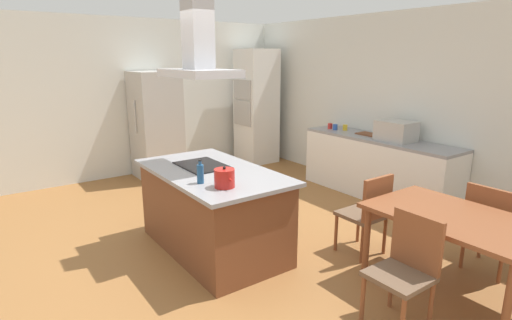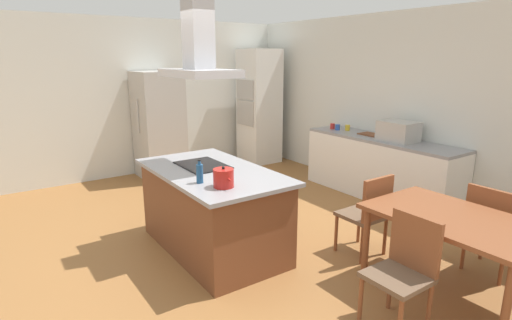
% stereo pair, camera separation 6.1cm
% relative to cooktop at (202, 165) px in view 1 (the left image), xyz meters
% --- Properties ---
extents(ground, '(16.00, 16.00, 0.00)m').
position_rel_cooktop_xyz_m(ground, '(0.21, 1.50, -0.91)').
color(ground, '#936033').
extents(wall_back, '(7.20, 0.10, 2.70)m').
position_rel_cooktop_xyz_m(wall_back, '(0.21, 3.25, 0.44)').
color(wall_back, silver).
rests_on(wall_back, ground).
extents(wall_left, '(0.10, 8.80, 2.70)m').
position_rel_cooktop_xyz_m(wall_left, '(-3.24, 1.00, 0.44)').
color(wall_left, silver).
rests_on(wall_left, ground).
extents(kitchen_island, '(1.82, 1.03, 0.90)m').
position_rel_cooktop_xyz_m(kitchen_island, '(0.21, 0.00, -0.45)').
color(kitchen_island, brown).
rests_on(kitchen_island, ground).
extents(cooktop, '(0.60, 0.44, 0.01)m').
position_rel_cooktop_xyz_m(cooktop, '(0.00, 0.00, 0.00)').
color(cooktop, black).
rests_on(cooktop, kitchen_island).
extents(tea_kettle, '(0.24, 0.19, 0.20)m').
position_rel_cooktop_xyz_m(tea_kettle, '(0.78, -0.19, 0.08)').
color(tea_kettle, '#B21E19').
rests_on(tea_kettle, kitchen_island).
extents(olive_oil_bottle, '(0.07, 0.07, 0.23)m').
position_rel_cooktop_xyz_m(olive_oil_bottle, '(0.54, -0.31, 0.09)').
color(olive_oil_bottle, navy).
rests_on(olive_oil_bottle, kitchen_island).
extents(back_counter, '(2.44, 0.62, 0.90)m').
position_rel_cooktop_xyz_m(back_counter, '(0.11, 2.88, -0.46)').
color(back_counter, white).
rests_on(back_counter, ground).
extents(countertop_microwave, '(0.50, 0.38, 0.28)m').
position_rel_cooktop_xyz_m(countertop_microwave, '(0.38, 2.88, 0.13)').
color(countertop_microwave, '#B2AFAA').
rests_on(countertop_microwave, back_counter).
extents(coffee_mug_red, '(0.08, 0.08, 0.09)m').
position_rel_cooktop_xyz_m(coffee_mug_red, '(-0.86, 2.83, 0.04)').
color(coffee_mug_red, red).
rests_on(coffee_mug_red, back_counter).
extents(coffee_mug_blue, '(0.08, 0.08, 0.09)m').
position_rel_cooktop_xyz_m(coffee_mug_blue, '(-0.74, 2.83, 0.04)').
color(coffee_mug_blue, '#2D56B2').
rests_on(coffee_mug_blue, back_counter).
extents(coffee_mug_yellow, '(0.08, 0.08, 0.09)m').
position_rel_cooktop_xyz_m(coffee_mug_yellow, '(-0.62, 2.93, 0.04)').
color(coffee_mug_yellow, gold).
rests_on(coffee_mug_yellow, back_counter).
extents(cutting_board, '(0.34, 0.24, 0.02)m').
position_rel_cooktop_xyz_m(cutting_board, '(-0.14, 2.93, 0.00)').
color(cutting_board, brown).
rests_on(cutting_board, back_counter).
extents(wall_oven_stack, '(0.70, 0.66, 2.20)m').
position_rel_cooktop_xyz_m(wall_oven_stack, '(-2.69, 2.65, 0.20)').
color(wall_oven_stack, white).
rests_on(wall_oven_stack, ground).
extents(refrigerator, '(0.80, 0.73, 1.82)m').
position_rel_cooktop_xyz_m(refrigerator, '(-2.77, 0.59, 0.00)').
color(refrigerator, '#B2AFAA').
rests_on(refrigerator, ground).
extents(dining_table, '(1.40, 0.90, 0.75)m').
position_rel_cooktop_xyz_m(dining_table, '(2.19, 1.25, -0.24)').
color(dining_table, brown).
rests_on(dining_table, ground).
extents(chair_facing_island, '(0.42, 0.42, 0.89)m').
position_rel_cooktop_xyz_m(chair_facing_island, '(2.19, 0.58, -0.40)').
color(chair_facing_island, brown).
rests_on(chair_facing_island, ground).
extents(chair_facing_back_wall, '(0.42, 0.42, 0.89)m').
position_rel_cooktop_xyz_m(chair_facing_back_wall, '(2.19, 1.91, -0.40)').
color(chair_facing_back_wall, brown).
rests_on(chair_facing_back_wall, ground).
extents(chair_at_left_end, '(0.42, 0.42, 0.89)m').
position_rel_cooktop_xyz_m(chair_at_left_end, '(1.27, 1.25, -0.40)').
color(chair_at_left_end, brown).
rests_on(chair_at_left_end, ground).
extents(range_hood, '(0.90, 0.55, 0.78)m').
position_rel_cooktop_xyz_m(range_hood, '(0.00, 0.00, 1.20)').
color(range_hood, '#ADADB2').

